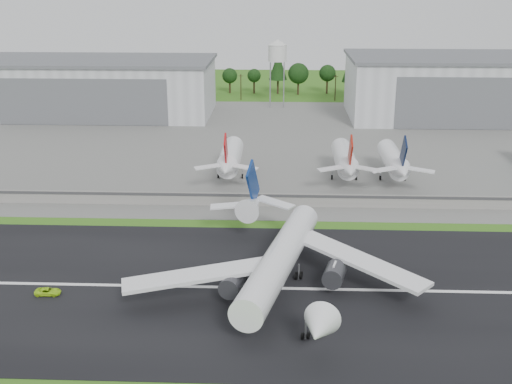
{
  "coord_description": "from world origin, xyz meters",
  "views": [
    {
      "loc": [
        -2.85,
        -98.63,
        56.44
      ],
      "look_at": [
        -8.46,
        40.0,
        9.0
      ],
      "focal_mm": 45.0,
      "sensor_mm": 36.0,
      "label": 1
    }
  ],
  "objects_px": {
    "ground_vehicle": "(48,291)",
    "parked_jet_red_b": "(345,160)",
    "parked_jet_red_a": "(230,159)",
    "parked_jet_navy": "(395,161)",
    "main_airliner": "(280,266)"
  },
  "relations": [
    {
      "from": "parked_jet_red_a",
      "to": "parked_jet_navy",
      "type": "bearing_deg",
      "value": -0.03
    },
    {
      "from": "main_airliner",
      "to": "ground_vehicle",
      "type": "bearing_deg",
      "value": 18.86
    },
    {
      "from": "parked_jet_red_b",
      "to": "parked_jet_navy",
      "type": "relative_size",
      "value": 1.0
    },
    {
      "from": "main_airliner",
      "to": "ground_vehicle",
      "type": "relative_size",
      "value": 12.42
    },
    {
      "from": "ground_vehicle",
      "to": "parked_jet_red_b",
      "type": "bearing_deg",
      "value": -42.72
    },
    {
      "from": "parked_jet_red_b",
      "to": "main_airliner",
      "type": "bearing_deg",
      "value": -105.09
    },
    {
      "from": "parked_jet_red_a",
      "to": "parked_jet_red_b",
      "type": "distance_m",
      "value": 32.84
    },
    {
      "from": "main_airliner",
      "to": "parked_jet_navy",
      "type": "distance_m",
      "value": 74.21
    },
    {
      "from": "main_airliner",
      "to": "parked_jet_red_a",
      "type": "relative_size",
      "value": 1.87
    },
    {
      "from": "parked_jet_navy",
      "to": "parked_jet_red_b",
      "type": "bearing_deg",
      "value": 179.94
    },
    {
      "from": "ground_vehicle",
      "to": "parked_jet_red_a",
      "type": "bearing_deg",
      "value": -23.65
    },
    {
      "from": "ground_vehicle",
      "to": "parked_jet_red_b",
      "type": "distance_m",
      "value": 93.63
    },
    {
      "from": "main_airliner",
      "to": "parked_jet_red_b",
      "type": "distance_m",
      "value": 69.41
    },
    {
      "from": "parked_jet_red_a",
      "to": "parked_jet_navy",
      "type": "xyz_separation_m",
      "value": [
        46.69,
        -0.03,
        -0.21
      ]
    },
    {
      "from": "parked_jet_red_a",
      "to": "main_airliner",
      "type": "bearing_deg",
      "value": -77.57
    }
  ]
}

